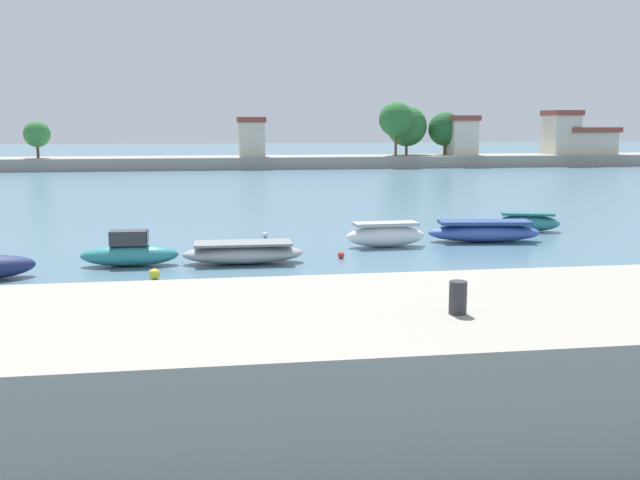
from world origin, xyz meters
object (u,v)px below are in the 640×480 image
at_px(moored_boat_5, 527,222).
at_px(mooring_buoy_3, 25,297).
at_px(mooring_bollard, 458,298).
at_px(mooring_buoy_2, 265,235).
at_px(moored_boat_1, 130,253).
at_px(mooring_buoy_0, 226,282).
at_px(mooring_buoy_1, 341,255).
at_px(moored_boat_3, 385,235).
at_px(mooring_buoy_4, 155,274).
at_px(moored_boat_4, 484,232).
at_px(moored_boat_2, 243,253).

height_order(moored_boat_5, mooring_buoy_3, moored_boat_5).
height_order(mooring_bollard, mooring_buoy_2, mooring_bollard).
xyz_separation_m(moored_boat_1, mooring_buoy_0, (3.77, -4.58, -0.40)).
bearing_deg(mooring_buoy_0, mooring_buoy_1, 43.35).
xyz_separation_m(moored_boat_3, mooring_buoy_0, (-7.80, -7.57, -0.42)).
bearing_deg(mooring_buoy_2, mooring_bollard, -87.63).
bearing_deg(mooring_buoy_3, mooring_buoy_4, 35.07).
bearing_deg(moored_boat_4, moored_boat_1, -159.62).
height_order(moored_boat_5, mooring_buoy_1, moored_boat_5).
height_order(mooring_buoy_3, mooring_buoy_4, mooring_buoy_4).
relative_size(moored_boat_1, mooring_buoy_3, 13.38).
distance_m(mooring_buoy_1, mooring_buoy_2, 7.02).
relative_size(moored_boat_4, mooring_buoy_4, 13.76).
xyz_separation_m(moored_boat_3, moored_boat_4, (5.22, 0.73, -0.06)).
bearing_deg(moored_boat_3, mooring_buoy_4, -151.71).
bearing_deg(mooring_bollard, mooring_buoy_0, 103.36).
height_order(mooring_bollard, mooring_buoy_0, mooring_bollard).
bearing_deg(mooring_buoy_3, mooring_buoy_1, 27.37).
distance_m(moored_boat_2, mooring_buoy_0, 4.48).
distance_m(mooring_bollard, moored_boat_2, 19.33).
height_order(moored_boat_4, mooring_buoy_2, moored_boat_4).
bearing_deg(mooring_buoy_3, moored_boat_1, 63.74).
xyz_separation_m(mooring_buoy_0, mooring_buoy_2, (2.40, 11.31, 0.01)).
bearing_deg(mooring_buoy_4, moored_boat_5, 26.93).
relative_size(moored_boat_3, mooring_buoy_2, 13.04).
xyz_separation_m(moored_boat_2, mooring_buoy_0, (-0.87, -4.38, -0.30)).
bearing_deg(mooring_buoy_2, moored_boat_3, -34.70).
bearing_deg(moored_boat_2, mooring_buoy_4, -139.58).
bearing_deg(mooring_bollard, moored_boat_2, 97.79).
height_order(moored_boat_3, mooring_buoy_0, moored_boat_3).
relative_size(mooring_buoy_1, mooring_buoy_3, 0.97).
bearing_deg(mooring_buoy_1, mooring_buoy_0, -136.65).
height_order(moored_boat_4, moored_boat_5, moored_boat_4).
xyz_separation_m(moored_boat_3, mooring_buoy_1, (-2.66, -2.72, -0.42)).
relative_size(moored_boat_4, mooring_buoy_3, 19.24).
distance_m(mooring_bollard, moored_boat_5, 29.27).
xyz_separation_m(moored_boat_1, mooring_buoy_1, (8.91, 0.27, -0.40)).
bearing_deg(moored_boat_2, mooring_buoy_2, 79.22).
height_order(mooring_bollard, moored_boat_1, mooring_bollard).
height_order(moored_boat_1, mooring_buoy_3, moored_boat_1).
relative_size(mooring_buoy_2, mooring_buoy_4, 0.70).
height_order(moored_boat_2, moored_boat_4, moored_boat_4).
xyz_separation_m(mooring_bollard, moored_boat_5, (13.22, 26.00, -2.38)).
xyz_separation_m(mooring_bollard, moored_boat_4, (9.55, 22.91, -2.36)).
bearing_deg(moored_boat_2, moored_boat_5, 25.51).
height_order(moored_boat_2, mooring_buoy_3, moored_boat_2).
distance_m(moored_boat_3, moored_boat_4, 5.27).
relative_size(moored_boat_3, mooring_buoy_1, 13.14).
relative_size(moored_boat_1, moored_boat_3, 1.05).
relative_size(moored_boat_2, mooring_buoy_0, 18.10).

